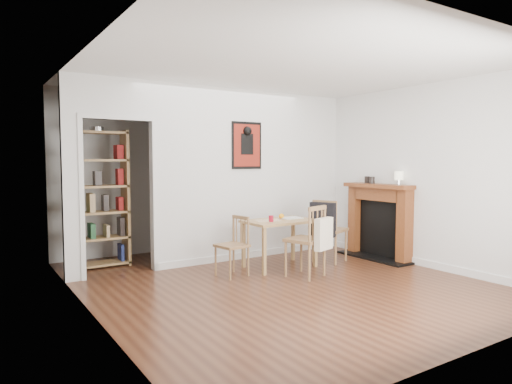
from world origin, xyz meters
TOP-DOWN VIEW (x-y plane):
  - ground at (0.00, 0.00)m, footprint 5.20×5.20m
  - room_shell at (0.10, 1.34)m, footprint 5.20×5.20m
  - dining_table at (0.49, 0.59)m, footprint 0.99×0.63m
  - chair_left at (-0.34, 0.52)m, footprint 0.45×0.45m
  - chair_right at (1.31, 0.46)m, footprint 0.66×0.61m
  - chair_front at (0.47, -0.02)m, footprint 0.59×0.63m
  - bookshelf at (-1.67, 2.01)m, footprint 0.82×0.33m
  - fireplace at (2.16, 0.25)m, footprint 0.45×1.25m
  - red_glass at (0.28, 0.51)m, footprint 0.07×0.07m
  - orange_fruit at (0.60, 0.70)m, footprint 0.07×0.07m
  - placemat at (0.31, 0.62)m, footprint 0.43×0.37m
  - notebook at (0.73, 0.64)m, footprint 0.31×0.24m
  - mantel_lamp at (2.16, -0.11)m, footprint 0.13×0.13m
  - ceramic_jar_a at (2.10, 0.36)m, footprint 0.09×0.09m
  - ceramic_jar_b at (2.15, 0.50)m, footprint 0.09×0.09m

SIDE VIEW (x-z plane):
  - ground at x=0.00m, z-range 0.00..0.00m
  - chair_left at x=-0.34m, z-range 0.00..0.79m
  - chair_front at x=0.47m, z-range 0.01..0.95m
  - chair_right at x=1.31m, z-range 0.02..0.96m
  - dining_table at x=0.49m, z-range 0.26..0.93m
  - fireplace at x=2.16m, z-range 0.04..1.20m
  - placemat at x=0.31m, z-range 0.68..0.68m
  - notebook at x=0.73m, z-range 0.68..0.69m
  - orange_fruit at x=0.60m, z-range 0.68..0.75m
  - red_glass at x=0.28m, z-range 0.68..0.76m
  - bookshelf at x=-1.67m, z-range -0.01..1.94m
  - ceramic_jar_a at x=2.10m, z-range 1.16..1.27m
  - ceramic_jar_b at x=2.15m, z-range 1.16..1.27m
  - mantel_lamp at x=2.16m, z-range 1.18..1.39m
  - room_shell at x=0.10m, z-range -1.30..3.90m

